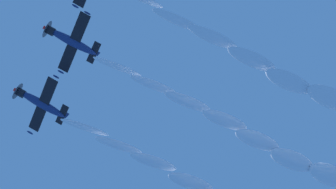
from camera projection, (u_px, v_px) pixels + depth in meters
The scene contains 4 objects.
airplane_left_wingman at pixel (71, 41), 65.33m from camera, with size 9.73×8.76×3.13m.
airplane_right_wingman at pixel (40, 103), 66.88m from camera, with size 9.71×8.75×3.61m.
smoke_trail_lead at pixel (301, 84), 60.23m from camera, with size 15.57×40.64×9.02m.
smoke_trail_left_wingman at pixel (268, 145), 65.61m from camera, with size 15.06×40.81×8.85m.
Camera 1 is at (20.31, 10.16, 1.77)m, focal length 48.25 mm.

